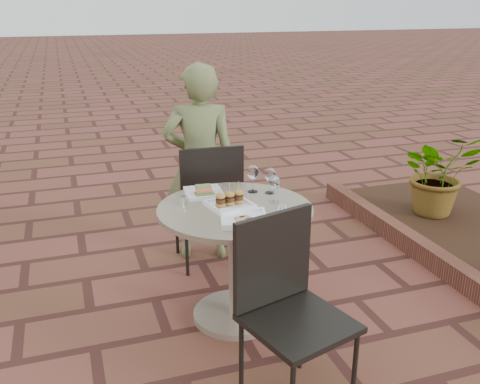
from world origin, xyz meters
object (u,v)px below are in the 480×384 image
object	(u,v)px
chair_far	(209,196)
plate_salmon	(204,192)
chair_near	(286,296)
diner	(200,164)
plate_tuna	(244,218)
cafe_table	(235,246)
plate_sliders	(230,202)

from	to	relation	value
chair_far	plate_salmon	xyz separation A→B (m)	(-0.15, -0.44, 0.20)
chair_near	diner	world-z (taller)	diner
chair_near	diner	size ratio (longest dim) A/B	0.64
chair_near	plate_salmon	bearing A→B (deg)	81.66
plate_salmon	plate_tuna	xyz separation A→B (m)	(0.10, -0.47, -0.00)
diner	plate_salmon	size ratio (longest dim) A/B	6.20
cafe_table	plate_salmon	size ratio (longest dim) A/B	3.82
plate_sliders	plate_tuna	xyz separation A→B (m)	(0.01, -0.22, -0.02)
plate_sliders	chair_near	bearing A→B (deg)	-86.28
cafe_table	plate_tuna	size ratio (longest dim) A/B	2.98
diner	plate_tuna	size ratio (longest dim) A/B	4.84
cafe_table	chair_near	distance (m)	0.72
chair_far	plate_tuna	distance (m)	0.93
cafe_table	chair_far	size ratio (longest dim) A/B	0.97
chair_near	plate_tuna	size ratio (longest dim) A/B	3.08
chair_far	plate_salmon	size ratio (longest dim) A/B	3.95
diner	plate_salmon	distance (m)	0.66
chair_far	plate_sliders	world-z (taller)	chair_far
diner	chair_near	bearing A→B (deg)	102.25
plate_tuna	diner	bearing A→B (deg)	87.82
cafe_table	chair_far	distance (m)	0.71
diner	plate_tuna	world-z (taller)	diner
chair_far	plate_tuna	size ratio (longest dim) A/B	3.08
plate_tuna	plate_sliders	bearing A→B (deg)	92.50
chair_near	diner	distance (m)	1.63
chair_far	diner	distance (m)	0.27
chair_near	plate_sliders	bearing A→B (deg)	77.43
chair_far	plate_salmon	distance (m)	0.51
cafe_table	plate_salmon	world-z (taller)	plate_salmon
cafe_table	plate_sliders	xyz separation A→B (m)	(-0.03, 0.01, 0.28)
plate_salmon	chair_far	bearing A→B (deg)	71.17
chair_near	diner	xyz separation A→B (m)	(0.00, 1.62, 0.18)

